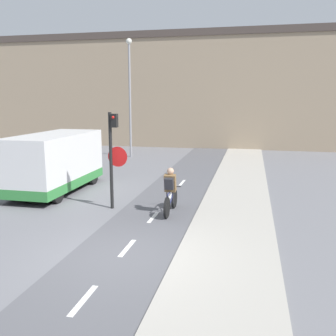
{
  "coord_description": "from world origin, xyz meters",
  "views": [
    {
      "loc": [
        2.89,
        -7.81,
        3.66
      ],
      "look_at": [
        0.0,
        5.13,
        1.2
      ],
      "focal_mm": 40.0,
      "sensor_mm": 36.0,
      "label": 1
    }
  ],
  "objects_px": {
    "street_lamp_far": "(130,86)",
    "van": "(55,163)",
    "cyclist_near": "(170,192)",
    "traffic_light_pole": "(113,150)"
  },
  "relations": [
    {
      "from": "cyclist_near",
      "to": "van",
      "type": "distance_m",
      "value": 5.43
    },
    {
      "from": "cyclist_near",
      "to": "street_lamp_far",
      "type": "bearing_deg",
      "value": 114.06
    },
    {
      "from": "street_lamp_far",
      "to": "van",
      "type": "bearing_deg",
      "value": -90.28
    },
    {
      "from": "street_lamp_far",
      "to": "cyclist_near",
      "type": "bearing_deg",
      "value": -65.94
    },
    {
      "from": "traffic_light_pole",
      "to": "street_lamp_far",
      "type": "relative_size",
      "value": 0.44
    },
    {
      "from": "cyclist_near",
      "to": "van",
      "type": "xyz_separation_m",
      "value": [
        -5.07,
        1.89,
        0.42
      ]
    },
    {
      "from": "street_lamp_far",
      "to": "van",
      "type": "distance_m",
      "value": 9.93
    },
    {
      "from": "cyclist_near",
      "to": "traffic_light_pole",
      "type": "bearing_deg",
      "value": 175.55
    },
    {
      "from": "traffic_light_pole",
      "to": "van",
      "type": "relative_size",
      "value": 0.68
    },
    {
      "from": "traffic_light_pole",
      "to": "van",
      "type": "xyz_separation_m",
      "value": [
        -3.1,
        1.74,
        -0.86
      ]
    }
  ]
}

